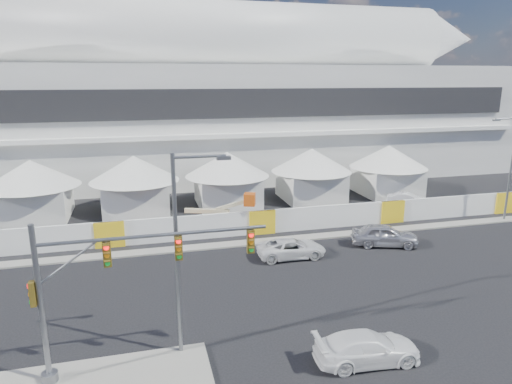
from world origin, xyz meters
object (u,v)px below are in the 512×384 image
object	(u,v)px
pickup_curb	(291,248)
pickup_near	(367,348)
traffic_mast	(96,290)
sedan_silver	(384,235)
streetlight_curb	(510,161)
boom_lift	(201,222)
lot_car_a	(407,199)
streetlight_median	(182,242)

from	to	relation	value
pickup_curb	pickup_near	bearing A→B (deg)	178.52
pickup_near	traffic_mast	size ratio (longest dim) A/B	0.50
sedan_silver	pickup_curb	bearing A→B (deg)	112.77
streetlight_curb	boom_lift	xyz separation A→B (m)	(-26.85, 3.52, -4.49)
lot_car_a	boom_lift	distance (m)	21.45
pickup_curb	traffic_mast	xyz separation A→B (m)	(-12.25, -10.75, 3.36)
sedan_silver	boom_lift	size ratio (longest dim) A/B	0.69
lot_car_a	traffic_mast	bearing A→B (deg)	159.64
sedan_silver	pickup_curb	xyz separation A→B (m)	(-7.67, -0.42, -0.16)
traffic_mast	streetlight_curb	world-z (taller)	streetlight_curb
streetlight_median	boom_lift	world-z (taller)	streetlight_median
sedan_silver	streetlight_median	distance (m)	19.81
pickup_curb	boom_lift	bearing A→B (deg)	39.93
boom_lift	pickup_curb	bearing A→B (deg)	-31.67
streetlight_curb	boom_lift	size ratio (longest dim) A/B	1.31
pickup_near	traffic_mast	bearing A→B (deg)	84.35
lot_car_a	streetlight_median	xyz separation A→B (m)	(-24.34, -19.85, 4.86)
boom_lift	lot_car_a	bearing A→B (deg)	28.20
sedan_silver	pickup_near	distance (m)	15.57
boom_lift	traffic_mast	bearing A→B (deg)	-90.63
pickup_near	lot_car_a	size ratio (longest dim) A/B	1.23
streetlight_median	streetlight_curb	xyz separation A→B (m)	(29.95, 13.36, -0.08)
pickup_curb	streetlight_median	xyz separation A→B (m)	(-8.58, -9.89, 4.83)
streetlight_median	lot_car_a	bearing A→B (deg)	39.20
traffic_mast	boom_lift	xyz separation A→B (m)	(6.76, 17.74, -3.10)
lot_car_a	streetlight_curb	distance (m)	9.82
lot_car_a	boom_lift	world-z (taller)	boom_lift
pickup_curb	boom_lift	world-z (taller)	boom_lift
lot_car_a	pickup_near	bearing A→B (deg)	177.08
boom_lift	streetlight_median	bearing A→B (deg)	-80.16
traffic_mast	streetlight_median	xyz separation A→B (m)	(3.67, 0.86, 1.47)
lot_car_a	streetlight_curb	xyz separation A→B (m)	(5.61, -6.49, 4.79)
pickup_near	boom_lift	distance (m)	20.24
streetlight_median	pickup_near	bearing A→B (deg)	-19.59
pickup_curb	streetlight_curb	world-z (taller)	streetlight_curb
sedan_silver	lot_car_a	world-z (taller)	sedan_silver
traffic_mast	streetlight_median	distance (m)	4.04
lot_car_a	streetlight_median	size ratio (longest dim) A/B	0.42
streetlight_median	boom_lift	size ratio (longest dim) A/B	1.30
streetlight_median	boom_lift	xyz separation A→B (m)	(3.10, 16.88, -4.57)
pickup_curb	traffic_mast	distance (m)	16.64
lot_car_a	streetlight_curb	world-z (taller)	streetlight_curb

